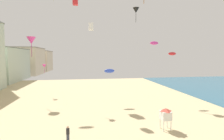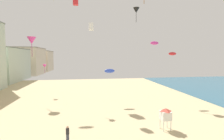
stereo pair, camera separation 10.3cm
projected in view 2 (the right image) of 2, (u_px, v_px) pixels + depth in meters
The scene contains 13 objects.
boardwalk_hotel_far at pixel (2, 65), 59.31m from camera, with size 12.84×20.53×11.70m.
boardwalk_hotel_distant at pixel (26, 61), 82.04m from camera, with size 15.09×18.95×13.03m.
boardwalk_hotel_furthest at pixel (38, 61), 102.81m from camera, with size 15.39×17.59×12.25m.
kite_flyer at pixel (68, 133), 16.90m from camera, with size 0.34×0.34×1.64m.
lifeguard_stand at pixel (166, 114), 19.70m from camera, with size 1.10×1.10×2.55m.
kite_magenta_parafoil at pixel (154, 43), 33.16m from camera, with size 1.70×0.47×0.66m.
kite_red_box at pixel (76, 1), 35.90m from camera, with size 1.08×1.08×1.70m.
kite_red_parafoil at pixel (172, 54), 29.46m from camera, with size 1.43×0.40×0.56m.
kite_blue_parafoil at pixel (110, 71), 30.96m from camera, with size 1.89×0.52×0.73m.
kite_magenta_delta at pixel (45, 66), 37.70m from camera, with size 0.87×0.87×1.99m.
kite_magenta_delta_2 at pixel (32, 40), 32.60m from camera, with size 1.68×1.68×3.82m.
kite_black_delta_2 at pixel (136, 10), 35.17m from camera, with size 1.32×1.32×3.00m.
kite_white_box at pixel (91, 27), 27.26m from camera, with size 0.73×0.73×1.14m.
Camera 2 is at (-1.04, -5.15, 8.50)m, focal length 27.13 mm.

